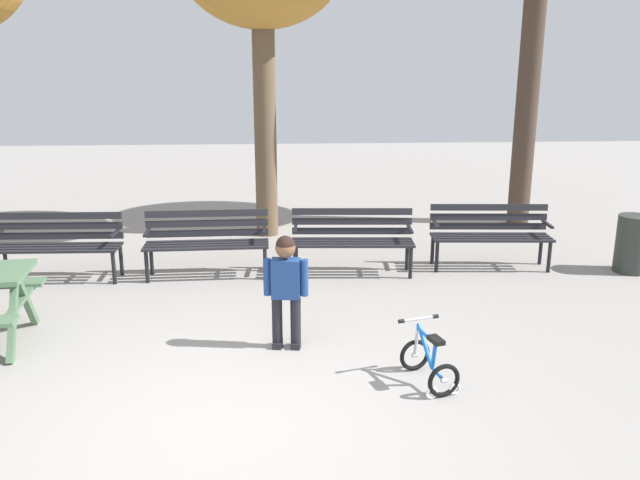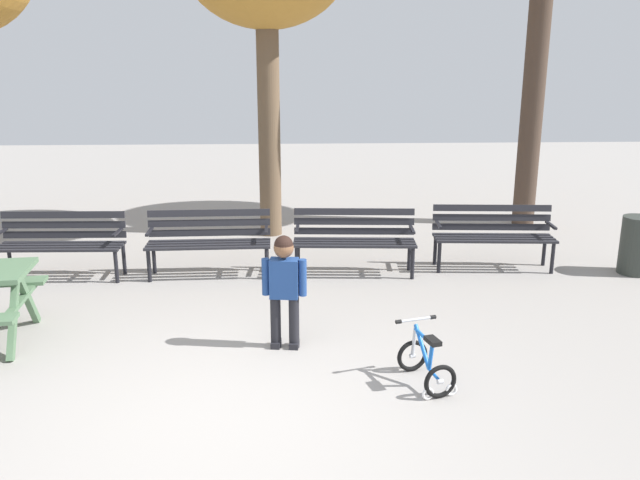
{
  "view_description": "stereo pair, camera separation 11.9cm",
  "coord_description": "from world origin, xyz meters",
  "px_view_note": "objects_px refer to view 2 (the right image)",
  "views": [
    {
      "loc": [
        0.47,
        -4.57,
        2.72
      ],
      "look_at": [
        0.91,
        2.25,
        0.85
      ],
      "focal_mm": 36.49,
      "sensor_mm": 36.0,
      "label": 1
    },
    {
      "loc": [
        0.58,
        -4.58,
        2.72
      ],
      "look_at": [
        0.91,
        2.25,
        0.85
      ],
      "focal_mm": 36.49,
      "sensor_mm": 36.0,
      "label": 2
    }
  ],
  "objects_px": {
    "park_bench_far_left": "(62,239)",
    "trash_bin": "(637,245)",
    "park_bench_far_right": "(493,231)",
    "child_standing": "(284,282)",
    "park_bench_right": "(354,236)",
    "kids_bicycle": "(426,363)",
    "park_bench_left": "(209,237)"
  },
  "relations": [
    {
      "from": "park_bench_far_left",
      "to": "trash_bin",
      "type": "height_order",
      "value": "park_bench_far_left"
    },
    {
      "from": "park_bench_far_left",
      "to": "trash_bin",
      "type": "bearing_deg",
      "value": -1.55
    },
    {
      "from": "park_bench_far_right",
      "to": "child_standing",
      "type": "height_order",
      "value": "child_standing"
    },
    {
      "from": "park_bench_far_left",
      "to": "park_bench_far_right",
      "type": "relative_size",
      "value": 0.99
    },
    {
      "from": "trash_bin",
      "to": "park_bench_right",
      "type": "bearing_deg",
      "value": 176.88
    },
    {
      "from": "park_bench_far_left",
      "to": "trash_bin",
      "type": "xyz_separation_m",
      "value": [
        7.55,
        -0.2,
        -0.12
      ]
    },
    {
      "from": "park_bench_far_left",
      "to": "kids_bicycle",
      "type": "bearing_deg",
      "value": -37.37
    },
    {
      "from": "park_bench_left",
      "to": "park_bench_far_right",
      "type": "distance_m",
      "value": 3.81
    },
    {
      "from": "park_bench_far_left",
      "to": "park_bench_right",
      "type": "relative_size",
      "value": 0.99
    },
    {
      "from": "park_bench_far_left",
      "to": "kids_bicycle",
      "type": "height_order",
      "value": "park_bench_far_left"
    },
    {
      "from": "park_bench_far_right",
      "to": "kids_bicycle",
      "type": "bearing_deg",
      "value": -115.63
    },
    {
      "from": "park_bench_left",
      "to": "trash_bin",
      "type": "relative_size",
      "value": 2.09
    },
    {
      "from": "park_bench_left",
      "to": "park_bench_right",
      "type": "bearing_deg",
      "value": -0.36
    },
    {
      "from": "park_bench_far_right",
      "to": "child_standing",
      "type": "distance_m",
      "value": 3.74
    },
    {
      "from": "park_bench_far_left",
      "to": "child_standing",
      "type": "distance_m",
      "value": 3.71
    },
    {
      "from": "park_bench_right",
      "to": "park_bench_left",
      "type": "bearing_deg",
      "value": 179.64
    },
    {
      "from": "park_bench_left",
      "to": "child_standing",
      "type": "relative_size",
      "value": 1.41
    },
    {
      "from": "kids_bicycle",
      "to": "trash_bin",
      "type": "distance_m",
      "value": 4.52
    },
    {
      "from": "park_bench_left",
      "to": "trash_bin",
      "type": "height_order",
      "value": "park_bench_left"
    },
    {
      "from": "park_bench_right",
      "to": "kids_bicycle",
      "type": "distance_m",
      "value": 3.18
    },
    {
      "from": "park_bench_far_left",
      "to": "trash_bin",
      "type": "relative_size",
      "value": 2.09
    },
    {
      "from": "trash_bin",
      "to": "park_bench_far_left",
      "type": "bearing_deg",
      "value": 178.45
    },
    {
      "from": "park_bench_far_left",
      "to": "park_bench_left",
      "type": "distance_m",
      "value": 1.9
    },
    {
      "from": "park_bench_left",
      "to": "park_bench_right",
      "type": "relative_size",
      "value": 0.99
    },
    {
      "from": "park_bench_right",
      "to": "child_standing",
      "type": "xyz_separation_m",
      "value": [
        -0.91,
        -2.32,
        0.17
      ]
    },
    {
      "from": "kids_bicycle",
      "to": "park_bench_left",
      "type": "bearing_deg",
      "value": 125.19
    },
    {
      "from": "park_bench_far_left",
      "to": "child_standing",
      "type": "xyz_separation_m",
      "value": [
        2.89,
        -2.32,
        0.17
      ]
    },
    {
      "from": "park_bench_far_left",
      "to": "kids_bicycle",
      "type": "xyz_separation_m",
      "value": [
        4.13,
        -3.15,
        -0.31
      ]
    },
    {
      "from": "park_bench_left",
      "to": "kids_bicycle",
      "type": "bearing_deg",
      "value": -54.81
    },
    {
      "from": "park_bench_far_right",
      "to": "kids_bicycle",
      "type": "distance_m",
      "value": 3.66
    },
    {
      "from": "park_bench_right",
      "to": "child_standing",
      "type": "distance_m",
      "value": 2.49
    },
    {
      "from": "park_bench_far_right",
      "to": "trash_bin",
      "type": "bearing_deg",
      "value": -10.54
    }
  ]
}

